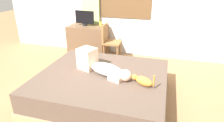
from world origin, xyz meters
The scene contains 9 objects.
ground_plane centered at (0.00, 0.00, 0.00)m, with size 16.00×16.00×0.00m, color olive.
bed centered at (0.08, 0.16, 0.22)m, with size 1.97×1.75×0.44m.
person_lying centered at (0.05, 0.21, 0.55)m, with size 0.93×0.52×0.34m.
cat centered at (0.72, 0.01, 0.51)m, with size 0.33×0.22×0.21m.
desk centered at (-0.86, 1.90, 0.37)m, with size 0.90×0.56×0.74m.
tv_monitor centered at (-0.93, 1.90, 0.92)m, with size 0.48×0.10×0.35m.
cup centered at (-0.58, 2.03, 0.78)m, with size 0.07×0.07×0.08m, color gold.
chair_by_desk centered at (-0.25, 1.65, 0.51)m, with size 0.39×0.39×0.86m.
curtain_left centered at (-0.88, 2.18, 1.17)m, with size 0.44×0.06×2.34m, color #ADCC75.
Camera 1 is at (0.96, -2.35, 1.81)m, focal length 31.27 mm.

